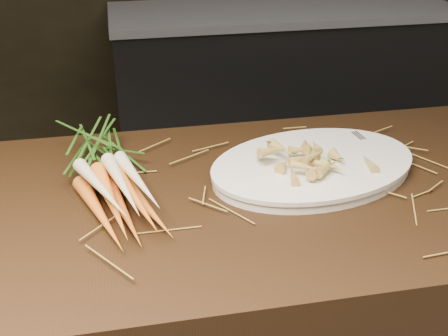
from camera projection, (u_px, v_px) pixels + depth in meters
name	position (u px, v px, depth m)	size (l,w,h in m)	color
main_counter	(370.00, 328.00, 1.45)	(2.40, 0.70, 0.90)	black
back_counter	(281.00, 83.00, 3.13)	(1.82, 0.62, 0.84)	black
straw_bedding	(397.00, 173.00, 1.23)	(1.40, 0.60, 0.02)	olive
root_veg_bunch	(104.00, 166.00, 1.18)	(0.27, 0.51, 0.09)	#C6501F
serving_platter	(313.00, 168.00, 1.24)	(0.47, 0.31, 0.02)	white
roasted_veg_heap	(314.00, 153.00, 1.22)	(0.23, 0.17, 0.05)	olive
serving_fork	(381.00, 153.00, 1.28)	(0.02, 0.18, 0.00)	silver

